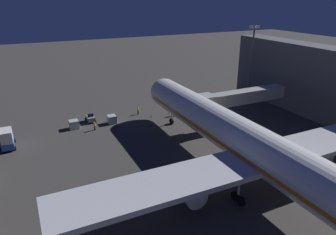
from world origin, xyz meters
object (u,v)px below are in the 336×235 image
at_px(baggage_container_far_row, 112,119).
at_px(ground_crew_marshaller_fwd, 95,125).
at_px(apron_floodlight_mast, 252,58).
at_px(airliner_at_gate, 264,153).
at_px(baggage_container_near_belt, 74,124).
at_px(traffic_cone_nose_port, 169,113).
at_px(pushback_tug, 90,118).
at_px(ground_crew_by_belt_loader, 138,110).
at_px(cargo_truck_aft, 7,138).
at_px(jet_bridge, 235,98).
at_px(traffic_cone_nose_starboard, 151,116).

xyz_separation_m(baggage_container_far_row, ground_crew_marshaller_fwd, (4.12, 2.13, 0.17)).
bearing_deg(apron_floodlight_mast, airliner_at_gate, 52.73).
relative_size(baggage_container_near_belt, traffic_cone_nose_port, 3.22).
xyz_separation_m(pushback_tug, baggage_container_near_belt, (3.79, 2.01, 0.05)).
bearing_deg(ground_crew_by_belt_loader, cargo_truck_aft, 11.79).
distance_m(airliner_at_gate, cargo_truck_aft, 42.92).
distance_m(jet_bridge, traffic_cone_nose_starboard, 18.69).
bearing_deg(ground_crew_marshaller_fwd, ground_crew_by_belt_loader, -157.24).
xyz_separation_m(pushback_tug, traffic_cone_nose_starboard, (-12.74, 3.04, -0.51)).
relative_size(ground_crew_by_belt_loader, traffic_cone_nose_port, 3.24).
bearing_deg(pushback_tug, ground_crew_marshaller_fwd, 87.04).
height_order(jet_bridge, apron_floodlight_mast, apron_floodlight_mast).
height_order(pushback_tug, cargo_truck_aft, cargo_truck_aft).
bearing_deg(traffic_cone_nose_starboard, airliner_at_gate, 93.89).
distance_m(apron_floodlight_mast, ground_crew_by_belt_loader, 31.32).
relative_size(airliner_at_gate, ground_crew_marshaller_fwd, 36.76).
height_order(jet_bridge, traffic_cone_nose_starboard, jet_bridge).
xyz_separation_m(pushback_tug, baggage_container_far_row, (-3.87, 2.66, 0.06)).
xyz_separation_m(jet_bridge, ground_crew_by_belt_loader, (15.35, -14.70, -4.94)).
bearing_deg(airliner_at_gate, baggage_container_near_belt, -60.71).
bearing_deg(ground_crew_marshaller_fwd, jet_bridge, 158.96).
relative_size(cargo_truck_aft, traffic_cone_nose_starboard, 8.70).
relative_size(ground_crew_marshaller_fwd, traffic_cone_nose_starboard, 3.33).
bearing_deg(apron_floodlight_mast, traffic_cone_nose_port, 2.83).
xyz_separation_m(baggage_container_far_row, traffic_cone_nose_starboard, (-8.87, 0.37, -0.56)).
bearing_deg(traffic_cone_nose_port, traffic_cone_nose_starboard, 0.00).
bearing_deg(baggage_container_near_belt, traffic_cone_nose_port, 177.19).
bearing_deg(apron_floodlight_mast, ground_crew_by_belt_loader, -3.23).
xyz_separation_m(baggage_container_near_belt, ground_crew_marshaller_fwd, (-3.54, 2.78, 0.17)).
height_order(pushback_tug, traffic_cone_nose_starboard, pushback_tug).
bearing_deg(apron_floodlight_mast, jet_bridge, 42.10).
relative_size(apron_floodlight_mast, ground_crew_by_belt_loader, 10.27).
bearing_deg(traffic_cone_nose_starboard, pushback_tug, -13.40).
bearing_deg(cargo_truck_aft, baggage_container_far_row, -171.14).
relative_size(baggage_container_far_row, ground_crew_marshaller_fwd, 1.00).
relative_size(apron_floodlight_mast, pushback_tug, 6.65).
relative_size(baggage_container_far_row, traffic_cone_nose_starboard, 3.34).
height_order(baggage_container_far_row, ground_crew_by_belt_loader, ground_crew_by_belt_loader).
relative_size(baggage_container_near_belt, ground_crew_marshaller_fwd, 0.97).
bearing_deg(traffic_cone_nose_port, apron_floodlight_mast, -177.17).
bearing_deg(airliner_at_gate, baggage_container_far_row, -71.32).
distance_m(apron_floodlight_mast, baggage_container_near_belt, 45.29).
distance_m(pushback_tug, ground_crew_marshaller_fwd, 4.80).
distance_m(baggage_container_near_belt, baggage_container_far_row, 7.69).
bearing_deg(baggage_container_far_row, traffic_cone_nose_starboard, 177.59).
relative_size(ground_crew_marshaller_fwd, traffic_cone_nose_port, 3.33).
bearing_deg(cargo_truck_aft, pushback_tug, -160.07).
bearing_deg(traffic_cone_nose_starboard, apron_floodlight_mast, -177.61).
distance_m(jet_bridge, ground_crew_by_belt_loader, 21.82).
bearing_deg(cargo_truck_aft, jet_bridge, 167.64).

